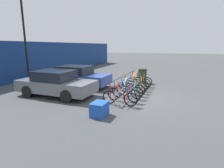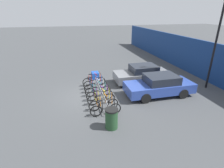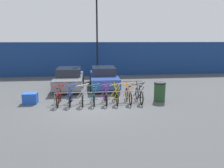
# 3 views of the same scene
# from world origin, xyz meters

# --- Properties ---
(ground_plane) EXTENTS (120.00, 120.00, 0.00)m
(ground_plane) POSITION_xyz_m (0.00, 0.00, 0.00)
(ground_plane) COLOR #424447
(hoarding_wall) EXTENTS (36.00, 0.16, 3.05)m
(hoarding_wall) POSITION_xyz_m (0.00, 9.50, 1.52)
(hoarding_wall) COLOR navy
(hoarding_wall) RESTS_ON ground
(bike_rack) EXTENTS (4.75, 0.04, 0.57)m
(bike_rack) POSITION_xyz_m (0.48, 0.68, 0.50)
(bike_rack) COLOR gray
(bike_rack) RESTS_ON ground
(bicycle_red) EXTENTS (0.68, 1.71, 1.05)m
(bicycle_red) POSITION_xyz_m (-1.62, 0.53, 0.38)
(bicycle_red) COLOR black
(bicycle_red) RESTS_ON ground
(bicycle_blue) EXTENTS (0.68, 1.71, 1.05)m
(bicycle_blue) POSITION_xyz_m (-1.02, 0.53, 0.38)
(bicycle_blue) COLOR black
(bicycle_blue) RESTS_ON ground
(bicycle_white) EXTENTS (0.68, 1.71, 1.05)m
(bicycle_white) POSITION_xyz_m (-0.41, 0.53, 0.38)
(bicycle_white) COLOR black
(bicycle_white) RESTS_ON ground
(bicycle_teal) EXTENTS (0.68, 1.71, 1.05)m
(bicycle_teal) POSITION_xyz_m (0.16, 0.53, 0.38)
(bicycle_teal) COLOR black
(bicycle_teal) RESTS_ON ground
(bicycle_purple) EXTENTS (0.68, 1.71, 1.05)m
(bicycle_purple) POSITION_xyz_m (0.79, 0.53, 0.38)
(bicycle_purple) COLOR black
(bicycle_purple) RESTS_ON ground
(bicycle_yellow) EXTENTS (0.68, 1.71, 1.05)m
(bicycle_yellow) POSITION_xyz_m (1.34, 0.53, 0.38)
(bicycle_yellow) COLOR black
(bicycle_yellow) RESTS_ON ground
(bicycle_orange) EXTENTS (0.68, 1.71, 1.05)m
(bicycle_orange) POSITION_xyz_m (2.01, 0.53, 0.38)
(bicycle_orange) COLOR black
(bicycle_orange) RESTS_ON ground
(bicycle_black) EXTENTS (0.68, 1.71, 1.05)m
(bicycle_black) POSITION_xyz_m (2.58, 0.53, 0.38)
(bicycle_black) COLOR black
(bicycle_black) RESTS_ON ground
(car_grey) EXTENTS (1.91, 4.26, 1.40)m
(car_grey) POSITION_xyz_m (-1.38, 4.29, 0.69)
(car_grey) COLOR slate
(car_grey) RESTS_ON ground
(car_blue) EXTENTS (1.91, 4.49, 1.40)m
(car_blue) POSITION_xyz_m (0.98, 4.51, 0.69)
(car_blue) COLOR #2D479E
(car_blue) RESTS_ON ground
(lamp_post) EXTENTS (0.24, 0.44, 7.75)m
(lamp_post) POSITION_xyz_m (0.73, 8.50, 4.24)
(lamp_post) COLOR black
(lamp_post) RESTS_ON ground
(trash_bin) EXTENTS (0.63, 0.63, 1.03)m
(trash_bin) POSITION_xyz_m (3.72, 0.57, 0.52)
(trash_bin) COLOR #234728
(trash_bin) RESTS_ON ground
(cargo_crate) EXTENTS (0.70, 0.56, 0.55)m
(cargo_crate) POSITION_xyz_m (-3.12, 0.85, 0.28)
(cargo_crate) COLOR blue
(cargo_crate) RESTS_ON ground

